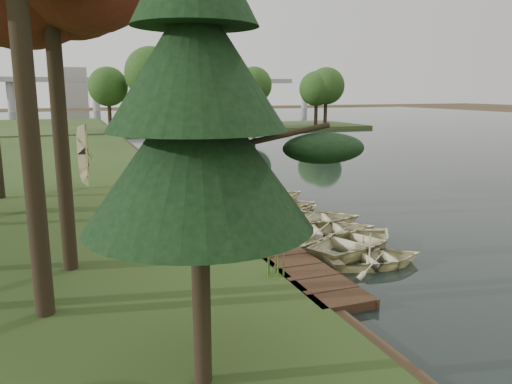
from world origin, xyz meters
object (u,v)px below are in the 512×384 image
object	(u,v)px
rowboat_1	(357,239)
stored_rowboat	(87,181)
rowboat_0	(375,256)
rowboat_2	(323,228)
boardwalk	(243,227)
pine_tree	(197,103)

from	to	relation	value
rowboat_1	stored_rowboat	bearing A→B (deg)	7.01
rowboat_0	rowboat_1	world-z (taller)	rowboat_1
rowboat_2	stored_rowboat	distance (m)	14.19
boardwalk	stored_rowboat	bearing A→B (deg)	118.58
rowboat_2	pine_tree	size ratio (longest dim) A/B	0.50
rowboat_1	stored_rowboat	xyz separation A→B (m)	(-8.06, 13.61, 0.19)
stored_rowboat	pine_tree	xyz separation A→B (m)	(1.12, -19.65, 4.55)
rowboat_1	stored_rowboat	world-z (taller)	stored_rowboat
rowboat_0	rowboat_1	xyz separation A→B (m)	(0.25, 1.45, 0.08)
boardwalk	rowboat_1	size ratio (longest dim) A/B	4.09
rowboat_0	stored_rowboat	size ratio (longest dim) A/B	0.92
rowboat_0	rowboat_2	size ratio (longest dim) A/B	0.79
boardwalk	pine_tree	world-z (taller)	pine_tree
rowboat_0	rowboat_2	bearing A→B (deg)	9.80
rowboat_0	pine_tree	size ratio (longest dim) A/B	0.39
rowboat_0	stored_rowboat	xyz separation A→B (m)	(-7.81, 15.06, 0.28)
pine_tree	stored_rowboat	bearing A→B (deg)	93.26
rowboat_0	rowboat_1	distance (m)	1.48
rowboat_1	pine_tree	size ratio (longest dim) A/B	0.49
pine_tree	rowboat_0	bearing A→B (deg)	34.45
rowboat_0	pine_tree	xyz separation A→B (m)	(-6.69, -4.59, 4.83)
rowboat_1	rowboat_0	bearing A→B (deg)	146.49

